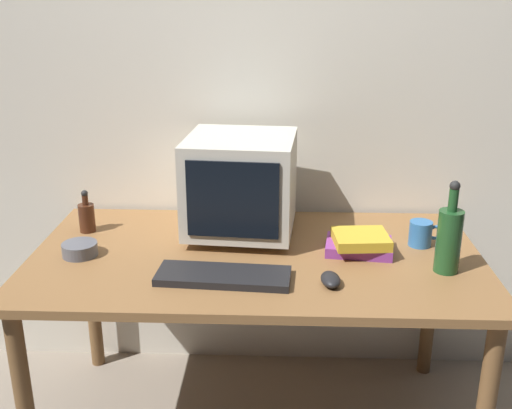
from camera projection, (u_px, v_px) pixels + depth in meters
name	position (u px, v px, depth m)	size (l,w,h in m)	color
back_wall	(261.00, 75.00, 2.39)	(4.00, 0.08, 2.50)	silver
desk	(256.00, 274.00, 2.14)	(1.55, 0.84, 0.71)	olive
crt_monitor	(241.00, 185.00, 2.22)	(0.41, 0.42, 0.37)	beige
keyboard	(223.00, 276.00, 1.93)	(0.42, 0.15, 0.02)	black
computer_mouse	(331.00, 279.00, 1.89)	(0.06, 0.10, 0.04)	black
bottle_tall	(449.00, 238.00, 1.95)	(0.08, 0.08, 0.31)	#1E4C23
bottle_short	(87.00, 216.00, 2.29)	(0.06, 0.06, 0.16)	#472314
book_stack	(360.00, 243.00, 2.11)	(0.24, 0.20, 0.07)	#843893
mug	(421.00, 233.00, 2.17)	(0.12, 0.08, 0.09)	#3370B2
cd_spindle	(80.00, 249.00, 2.09)	(0.12, 0.12, 0.04)	#595B66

